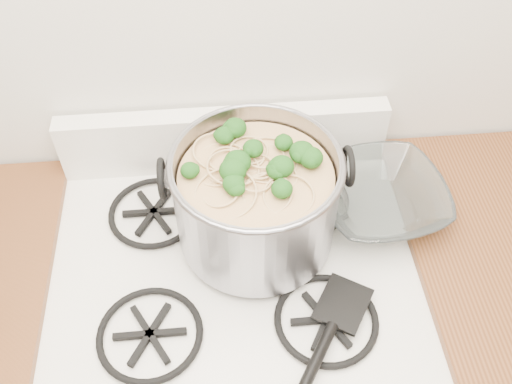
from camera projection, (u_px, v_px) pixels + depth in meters
name	position (u px, v px, depth m)	size (l,w,h in m)	color
gas_range	(239.00, 361.00, 1.55)	(0.76, 0.66, 0.92)	white
counter_left	(48.00, 373.00, 1.50)	(0.25, 0.65, 0.92)	silver
stock_pot	(256.00, 200.00, 1.15)	(0.37, 0.34, 0.23)	gray
spatula	(343.00, 302.00, 1.10)	(0.29, 0.31, 0.02)	black
glass_bowl	(379.00, 203.00, 1.26)	(0.11, 0.11, 0.03)	white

